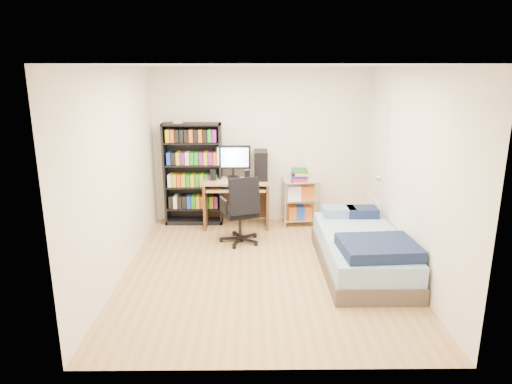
{
  "coord_description": "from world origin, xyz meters",
  "views": [
    {
      "loc": [
        -0.16,
        -5.33,
        2.47
      ],
      "look_at": [
        -0.1,
        0.4,
        0.91
      ],
      "focal_mm": 32.0,
      "sensor_mm": 36.0,
      "label": 1
    }
  ],
  "objects_px": {
    "office_chair": "(241,222)",
    "bed": "(362,250)",
    "media_shelf": "(193,173)",
    "computer_desk": "(243,183)"
  },
  "relations": [
    {
      "from": "bed",
      "to": "office_chair",
      "type": "bearing_deg",
      "value": 149.49
    },
    {
      "from": "computer_desk",
      "to": "bed",
      "type": "bearing_deg",
      "value": -48.46
    },
    {
      "from": "computer_desk",
      "to": "office_chair",
      "type": "height_order",
      "value": "computer_desk"
    },
    {
      "from": "computer_desk",
      "to": "office_chair",
      "type": "distance_m",
      "value": 0.9
    },
    {
      "from": "computer_desk",
      "to": "bed",
      "type": "height_order",
      "value": "computer_desk"
    },
    {
      "from": "media_shelf",
      "to": "bed",
      "type": "distance_m",
      "value": 3.02
    },
    {
      "from": "media_shelf",
      "to": "bed",
      "type": "xyz_separation_m",
      "value": [
        2.34,
        -1.83,
        -0.59
      ]
    },
    {
      "from": "office_chair",
      "to": "bed",
      "type": "bearing_deg",
      "value": -50.47
    },
    {
      "from": "media_shelf",
      "to": "computer_desk",
      "type": "height_order",
      "value": "media_shelf"
    },
    {
      "from": "media_shelf",
      "to": "computer_desk",
      "type": "bearing_deg",
      "value": -6.75
    }
  ]
}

